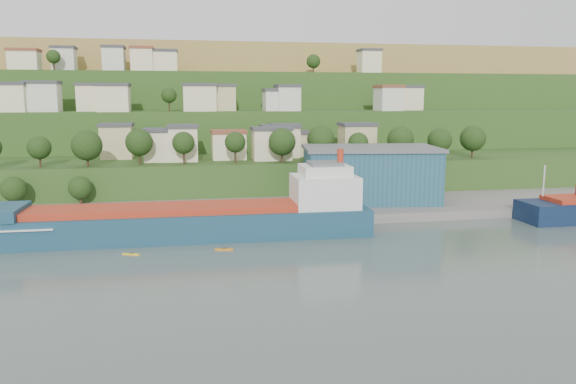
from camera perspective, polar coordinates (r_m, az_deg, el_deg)
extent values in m
plane|color=#45544E|center=(98.65, -3.82, -5.78)|extent=(500.00, 500.00, 0.00)
cube|color=slate|center=(129.00, 3.59, -2.13)|extent=(220.00, 26.00, 4.00)
cube|color=#284719|center=(153.16, -6.24, -0.32)|extent=(260.00, 32.00, 20.00)
cube|color=#284719|center=(182.74, -6.94, 1.26)|extent=(280.00, 32.00, 44.00)
cube|color=#284719|center=(212.43, -7.44, 2.39)|extent=(300.00, 32.00, 70.00)
cube|color=olive|center=(285.95, -8.24, 4.19)|extent=(360.00, 120.00, 96.00)
cube|color=#CEBF85|center=(157.59, -16.98, 4.83)|extent=(8.15, 7.63, 8.55)
cube|color=#3F3F44|center=(157.32, -17.06, 6.54)|extent=(8.75, 8.23, 0.90)
cube|color=#F4E5B8|center=(148.17, -12.78, 4.54)|extent=(8.37, 8.14, 7.51)
cube|color=#3F3F44|center=(147.88, -12.84, 6.16)|extent=(8.97, 8.74, 0.90)
cube|color=#F4E5B8|center=(147.80, -10.60, 4.78)|extent=(7.17, 8.73, 8.43)
cube|color=#3F3F44|center=(147.51, -10.65, 6.58)|extent=(7.77, 9.33, 0.90)
cube|color=#F4E5B8|center=(149.84, -6.04, 4.64)|extent=(8.72, 7.29, 6.84)
cube|color=brown|center=(149.57, -6.07, 6.12)|extent=(9.32, 7.89, 0.90)
cube|color=#F4E5B8|center=(147.23, -1.69, 4.78)|extent=(9.82, 7.02, 7.75)
cube|color=#3F3F44|center=(146.94, -1.70, 6.46)|extent=(10.42, 7.62, 0.90)
cube|color=#F4E5B8|center=(155.05, -0.85, 5.06)|extent=(9.74, 8.92, 7.94)
cube|color=#3F3F44|center=(154.77, -0.85, 6.69)|extent=(10.34, 9.52, 0.90)
cube|color=#F4E5B8|center=(156.74, -0.33, 5.14)|extent=(7.49, 7.86, 8.14)
cube|color=#3F3F44|center=(156.47, -0.33, 6.79)|extent=(8.09, 8.46, 0.90)
cube|color=#CEBF85|center=(159.27, 0.89, 4.84)|extent=(7.73, 8.77, 6.06)
cube|color=#3F3F44|center=(159.03, 0.89, 6.09)|extent=(8.33, 9.37, 0.90)
cube|color=#CEBF85|center=(156.62, 7.02, 5.13)|extent=(8.97, 7.42, 8.45)
cube|color=#3F3F44|center=(156.34, 7.06, 6.84)|extent=(9.57, 8.02, 0.90)
cube|color=#F4E5B8|center=(184.26, -26.03, 8.51)|extent=(7.43, 8.97, 7.70)
cube|color=#3F3F44|center=(184.31, -26.13, 9.85)|extent=(8.03, 9.57, 0.90)
cube|color=silver|center=(183.32, -23.64, 8.75)|extent=(9.46, 7.40, 8.17)
cube|color=#3F3F44|center=(183.38, -23.73, 10.16)|extent=(10.06, 8.00, 0.90)
cube|color=#F4E5B8|center=(185.92, -19.21, 8.95)|extent=(8.82, 7.72, 7.78)
cube|color=#3F3F44|center=(185.97, -19.28, 10.29)|extent=(9.42, 8.32, 0.90)
cube|color=#F4E5B8|center=(177.40, -17.31, 9.00)|extent=(9.29, 8.49, 7.49)
cube|color=#3F3F44|center=(177.45, -17.38, 10.35)|extent=(9.89, 9.09, 0.90)
cube|color=#F4E5B8|center=(178.41, -8.96, 9.33)|extent=(10.00, 7.50, 7.63)
cube|color=#3F3F44|center=(178.45, -9.00, 10.70)|extent=(10.60, 8.10, 0.90)
cube|color=#CEBF85|center=(182.45, -6.84, 9.36)|extent=(8.95, 8.08, 7.52)
cube|color=#3F3F44|center=(182.49, -6.87, 10.69)|extent=(9.55, 8.68, 0.90)
cube|color=silver|center=(181.37, -1.29, 9.21)|extent=(7.28, 8.77, 6.13)
cube|color=#3F3F44|center=(181.39, -1.30, 10.32)|extent=(7.88, 9.37, 0.90)
cube|color=silver|center=(180.87, -0.06, 9.41)|extent=(7.04, 8.87, 7.39)
cube|color=#3F3F44|center=(180.91, -0.06, 10.72)|extent=(7.64, 9.47, 0.90)
cube|color=silver|center=(186.63, 10.16, 9.25)|extent=(7.24, 8.87, 7.31)
cube|color=brown|center=(186.67, 10.20, 10.51)|extent=(7.84, 9.47, 0.90)
cube|color=#F4E5B8|center=(197.41, 11.77, 9.23)|extent=(9.93, 8.79, 7.43)
cube|color=#3F3F44|center=(197.45, 11.81, 10.43)|extent=(10.53, 9.39, 0.90)
cube|color=#F4E5B8|center=(212.40, -25.19, 11.92)|extent=(9.40, 7.28, 6.44)
cube|color=brown|center=(212.64, -25.26, 12.91)|extent=(10.00, 7.88, 0.90)
cube|color=silver|center=(218.78, -21.76, 12.27)|extent=(7.68, 7.42, 8.18)
cube|color=#3F3F44|center=(219.10, -21.84, 13.46)|extent=(8.28, 8.02, 0.90)
cube|color=silver|center=(211.96, -17.26, 12.64)|extent=(7.29, 8.01, 8.26)
cube|color=#3F3F44|center=(212.29, -17.32, 13.87)|extent=(7.89, 8.61, 0.90)
cube|color=#F4E5B8|center=(207.11, -14.58, 12.77)|extent=(7.47, 8.98, 7.74)
cube|color=brown|center=(207.42, -14.64, 13.96)|extent=(8.07, 9.58, 0.90)
cube|color=#F4E5B8|center=(215.11, -13.86, 12.59)|extent=(9.44, 8.58, 7.17)
cube|color=brown|center=(215.38, -13.91, 13.66)|extent=(10.04, 9.18, 0.90)
cube|color=#F4E5B8|center=(207.11, -12.48, 12.74)|extent=(9.12, 7.12, 6.95)
cube|color=#3F3F44|center=(207.38, -12.52, 13.82)|extent=(9.72, 7.72, 0.90)
cube|color=#F4E5B8|center=(221.03, 8.24, 12.85)|extent=(7.60, 7.14, 8.52)
cube|color=#3F3F44|center=(221.37, 8.27, 14.06)|extent=(8.20, 7.74, 0.90)
cylinder|color=#382619|center=(143.55, -23.87, 2.93)|extent=(0.50, 0.50, 3.14)
sphere|color=black|center=(143.28, -23.96, 4.15)|extent=(5.42, 5.42, 5.42)
cylinder|color=#382619|center=(140.43, -19.67, 3.05)|extent=(0.50, 0.50, 3.08)
sphere|color=black|center=(140.12, -19.75, 4.47)|extent=(7.14, 7.14, 7.14)
cylinder|color=#382619|center=(140.95, -14.82, 3.43)|extent=(0.50, 0.50, 3.67)
sphere|color=black|center=(140.63, -14.89, 4.90)|extent=(6.55, 6.55, 6.55)
cylinder|color=#382619|center=(139.72, -10.53, 3.55)|extent=(0.50, 0.50, 3.77)
sphere|color=black|center=(139.42, -10.58, 4.94)|extent=(5.45, 5.45, 5.45)
cylinder|color=#382619|center=(139.83, -5.37, 3.70)|extent=(0.50, 0.50, 3.86)
sphere|color=black|center=(139.54, -5.39, 5.07)|extent=(5.19, 5.19, 5.19)
cylinder|color=#382619|center=(140.56, -0.60, 3.67)|extent=(0.50, 0.50, 3.38)
sphere|color=black|center=(140.25, -0.61, 5.12)|extent=(6.81, 6.81, 6.81)
cylinder|color=#382619|center=(144.48, 3.34, 3.87)|extent=(0.50, 0.50, 3.69)
sphere|color=black|center=(144.16, 3.36, 5.37)|extent=(7.10, 7.10, 7.10)
cylinder|color=#382619|center=(144.62, 7.12, 3.77)|extent=(0.50, 0.50, 3.45)
sphere|color=black|center=(144.35, 7.15, 5.01)|extent=(5.11, 5.11, 5.11)
cylinder|color=#382619|center=(151.83, 11.31, 3.89)|extent=(0.50, 0.50, 3.26)
sphere|color=black|center=(151.53, 11.36, 5.23)|extent=(7.03, 7.03, 7.03)
cylinder|color=#382619|center=(154.89, 15.10, 3.86)|extent=(0.50, 0.50, 3.27)
sphere|color=black|center=(154.61, 15.15, 5.11)|extent=(6.40, 6.40, 6.40)
cylinder|color=#382619|center=(160.64, 18.20, 3.93)|extent=(0.50, 0.50, 3.38)
sphere|color=black|center=(160.37, 18.27, 5.20)|extent=(6.88, 6.88, 6.88)
cylinder|color=#382619|center=(178.37, -11.97, 8.60)|extent=(0.50, 0.50, 3.61)
sphere|color=black|center=(178.36, -12.00, 9.59)|extent=(4.68, 4.68, 4.68)
cylinder|color=#382619|center=(218.48, 2.59, 12.30)|extent=(0.50, 0.50, 3.38)
sphere|color=black|center=(218.66, 2.60, 13.12)|extent=(5.26, 5.26, 5.26)
cylinder|color=#382619|center=(210.94, -22.68, 11.73)|extent=(0.50, 0.50, 3.68)
sphere|color=black|center=(211.12, -22.73, 12.57)|extent=(4.61, 4.61, 4.61)
cylinder|color=#382619|center=(205.81, -14.12, 12.25)|extent=(0.50, 0.50, 3.76)
sphere|color=black|center=(206.02, -14.16, 13.17)|extent=(5.11, 5.11, 5.11)
cylinder|color=#382619|center=(210.93, -14.78, 12.17)|extent=(0.50, 0.50, 3.89)
sphere|color=black|center=(211.13, -14.82, 13.09)|extent=(5.31, 5.31, 5.31)
cube|color=#15404F|center=(107.28, -10.74, -3.84)|extent=(71.47, 12.04, 7.13)
cube|color=#AB2D16|center=(106.45, -11.90, -1.68)|extent=(53.10, 9.79, 1.22)
cube|color=silver|center=(109.21, 3.74, 0.09)|extent=(12.35, 10.33, 6.11)
cube|color=silver|center=(108.62, 3.76, 2.22)|extent=(9.27, 8.26, 2.04)
cube|color=#595B5E|center=(108.46, 3.77, 2.91)|extent=(6.19, 6.19, 0.61)
cylinder|color=#AB2D16|center=(109.12, 5.34, 3.57)|extent=(1.24, 1.24, 3.06)
cube|color=silver|center=(110.80, -25.71, -2.96)|extent=(14.40, 11.68, 0.25)
cylinder|color=silver|center=(129.24, 24.55, 1.05)|extent=(0.30, 0.30, 6.56)
cube|color=#1E4D5C|center=(133.85, 8.32, 1.68)|extent=(32.01, 21.60, 12.00)
cube|color=#595B5E|center=(133.15, 8.39, 4.41)|extent=(33.12, 22.71, 0.80)
cube|color=silver|center=(120.74, -24.74, -3.01)|extent=(4.49, 1.74, 0.89)
cube|color=orange|center=(98.27, -6.51, -5.81)|extent=(3.23, 1.14, 0.24)
sphere|color=#3F3F44|center=(98.16, -6.51, -5.59)|extent=(0.56, 0.56, 0.56)
cube|color=yellow|center=(98.33, -15.65, -6.10)|extent=(2.99, 1.55, 0.22)
sphere|color=#3F3F44|center=(98.24, -15.66, -5.89)|extent=(0.52, 0.52, 0.52)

